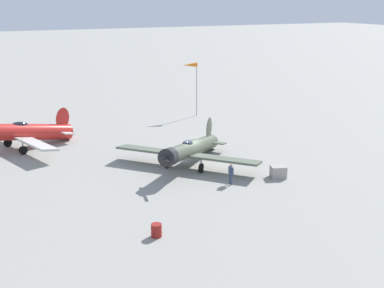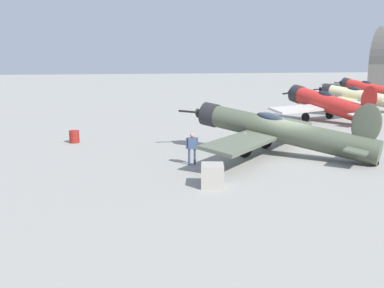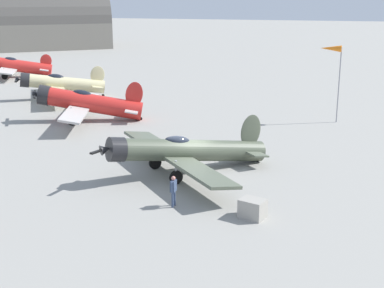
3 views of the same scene
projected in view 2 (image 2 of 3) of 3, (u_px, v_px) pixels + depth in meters
name	position (u px, v px, depth m)	size (l,w,h in m)	color
ground_plane	(285.00, 156.00, 25.41)	(400.00, 400.00, 0.00)	gray
airplane_foreground	(277.00, 130.00, 25.42)	(10.46, 10.76, 3.32)	#4C5442
airplane_mid_apron	(328.00, 104.00, 40.11)	(9.96, 12.19, 3.52)	red
airplane_far_line	(356.00, 96.00, 49.48)	(9.23, 12.20, 3.41)	beige
airplane_outer_stand	(368.00, 89.00, 65.53)	(9.33, 10.46, 3.09)	red
ground_crew_mechanic	(192.00, 146.00, 23.02)	(0.25, 0.65, 1.67)	#384766
equipment_crate	(212.00, 175.00, 19.04)	(1.46, 1.30, 0.97)	#9E998E
fuel_drum	(74.00, 137.00, 29.48)	(0.69, 0.69, 0.83)	maroon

